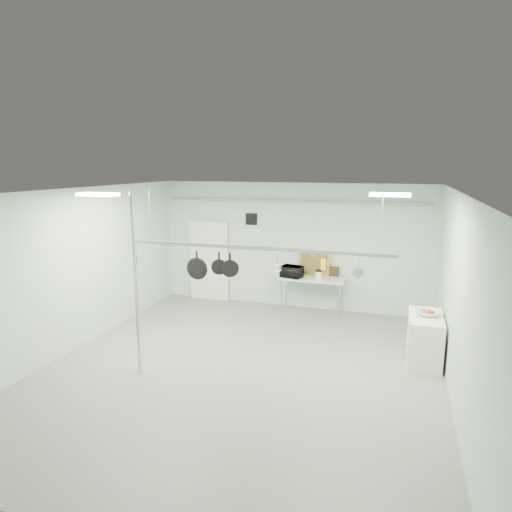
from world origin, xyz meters
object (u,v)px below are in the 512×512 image
(side_cabinet, at_px, (424,339))
(coffee_canister, at_px, (319,276))
(prep_table, at_px, (312,280))
(chrome_pole, at_px, (136,285))
(fruit_bowl, at_px, (428,313))
(skillet_right, at_px, (230,265))
(pot_rack, at_px, (257,246))
(skillet_mid, at_px, (219,263))
(microwave, at_px, (292,272))
(skillet_left, at_px, (197,265))

(side_cabinet, xyz_separation_m, coffee_canister, (-2.36, 2.02, 0.56))
(prep_table, bearing_deg, chrome_pole, -118.71)
(fruit_bowl, relative_size, skillet_right, 0.90)
(pot_rack, height_order, skillet_mid, pot_rack)
(skillet_mid, bearing_deg, side_cabinet, 2.32)
(chrome_pole, relative_size, microwave, 6.21)
(chrome_pole, xyz_separation_m, skillet_right, (1.40, 0.90, 0.26))
(chrome_pole, distance_m, fruit_bowl, 5.31)
(skillet_left, bearing_deg, skillet_mid, 0.86)
(prep_table, relative_size, skillet_left, 2.92)
(prep_table, distance_m, coffee_canister, 0.32)
(coffee_canister, bearing_deg, prep_table, 136.12)
(skillet_left, xyz_separation_m, skillet_right, (0.65, 0.00, 0.05))
(microwave, relative_size, coffee_canister, 2.46)
(prep_table, relative_size, microwave, 3.11)
(microwave, height_order, skillet_mid, skillet_mid)
(side_cabinet, distance_m, skillet_left, 4.47)
(prep_table, xyz_separation_m, skillet_right, (-0.90, -3.30, 1.02))
(microwave, relative_size, skillet_left, 0.94)
(skillet_right, bearing_deg, prep_table, 55.35)
(prep_table, bearing_deg, microwave, -166.52)
(skillet_left, bearing_deg, pot_rack, 0.86)
(skillet_left, bearing_deg, coffee_canister, 61.59)
(microwave, relative_size, fruit_bowl, 1.26)
(prep_table, height_order, pot_rack, pot_rack)
(chrome_pole, bearing_deg, prep_table, 61.29)
(pot_rack, distance_m, coffee_canister, 3.40)
(side_cabinet, bearing_deg, pot_rack, -159.55)
(pot_rack, xyz_separation_m, skillet_mid, (-0.72, 0.00, -0.35))
(microwave, distance_m, skillet_right, 3.31)
(chrome_pole, xyz_separation_m, fruit_bowl, (4.87, 2.01, -0.65))
(fruit_bowl, bearing_deg, skillet_right, -162.32)
(side_cabinet, distance_m, microwave, 3.73)
(prep_table, distance_m, side_cabinet, 3.39)
(side_cabinet, relative_size, coffee_canister, 5.72)
(coffee_canister, distance_m, fruit_bowl, 3.12)
(skillet_left, bearing_deg, side_cabinet, 15.84)
(skillet_right, bearing_deg, side_cabinet, -1.65)
(coffee_canister, bearing_deg, skillet_right, -109.31)
(chrome_pole, distance_m, microwave, 4.50)
(microwave, xyz_separation_m, fruit_bowl, (3.06, -2.08, -0.10))
(microwave, xyz_separation_m, skillet_right, (-0.42, -3.18, 0.81))
(chrome_pole, height_order, microwave, chrome_pole)
(skillet_left, relative_size, skillet_right, 1.20)
(microwave, bearing_deg, skillet_left, 85.81)
(microwave, xyz_separation_m, skillet_mid, (-0.63, -3.18, 0.84))
(pot_rack, bearing_deg, prep_table, 83.09)
(skillet_mid, relative_size, skillet_right, 0.89)
(skillet_left, relative_size, skillet_mid, 1.36)
(coffee_canister, xyz_separation_m, fruit_bowl, (2.38, -2.01, -0.06))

